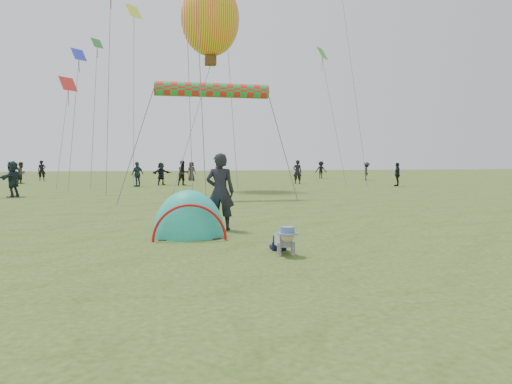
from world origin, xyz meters
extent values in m
plane|color=#2E4914|center=(0.00, 0.00, 0.00)|extent=(140.00, 140.00, 0.00)
ellipsoid|color=teal|center=(-0.49, 3.09, 0.00)|extent=(1.72, 1.44, 2.16)
imported|color=black|center=(0.36, 3.89, 0.97)|extent=(0.79, 0.61, 1.94)
imported|color=black|center=(9.05, 25.16, 0.89)|extent=(0.71, 0.54, 1.77)
imported|color=#3B332B|center=(-11.13, 29.66, 0.82)|extent=(0.85, 0.96, 1.63)
imported|color=#29394A|center=(-2.47, 23.78, 0.83)|extent=(0.98, 0.97, 1.67)
imported|color=black|center=(16.70, 29.35, 0.79)|extent=(0.94, 1.17, 1.58)
imported|color=#362A27|center=(1.69, 32.02, 0.82)|extent=(0.94, 0.79, 1.63)
imported|color=#202F38|center=(-7.92, 16.19, 0.87)|extent=(1.02, 1.68, 1.73)
imported|color=#26242C|center=(3.06, 25.00, 0.83)|extent=(0.72, 0.63, 1.66)
imported|color=black|center=(14.29, 34.27, 0.83)|extent=(1.19, 0.86, 1.66)
imported|color=black|center=(-0.92, 25.58, 0.80)|extent=(1.54, 1.11, 1.61)
imported|color=black|center=(-11.02, 35.28, 0.87)|extent=(0.71, 0.53, 1.74)
imported|color=black|center=(0.58, 24.73, 0.87)|extent=(1.03, 0.94, 1.73)
imported|color=black|center=(14.69, 20.63, 0.80)|extent=(0.86, 0.99, 1.60)
cylinder|color=red|center=(1.28, 13.15, 4.90)|extent=(5.10, 0.64, 0.64)
plane|color=#2E8C36|center=(-5.17, 26.68, 9.93)|extent=(0.84, 0.84, 0.68)
plane|color=#323CE5|center=(-6.00, 24.06, 8.54)|extent=(0.96, 0.96, 0.78)
plane|color=red|center=(-7.32, 27.66, 7.21)|extent=(1.25, 1.25, 1.02)
plane|color=orange|center=(3.68, 25.39, 13.01)|extent=(1.09, 1.09, 0.89)
plane|color=#E2F637|center=(-2.71, 28.23, 12.76)|extent=(1.23, 1.23, 1.01)
plane|color=green|center=(11.74, 27.36, 10.22)|extent=(1.18, 1.18, 0.96)
camera|label=1|loc=(-1.18, -7.46, 1.76)|focal=32.00mm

